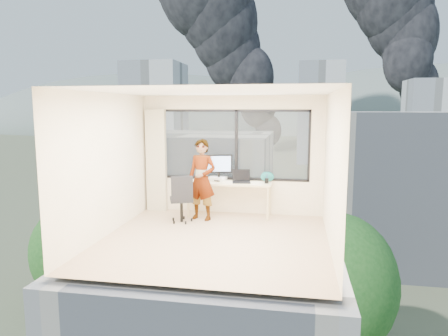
% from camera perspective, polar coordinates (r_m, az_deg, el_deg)
% --- Properties ---
extents(floor, '(4.00, 4.00, 0.01)m').
position_cam_1_polar(floor, '(7.35, -1.40, -10.03)').
color(floor, tan).
rests_on(floor, ground).
extents(ceiling, '(4.00, 4.00, 0.01)m').
position_cam_1_polar(ceiling, '(6.98, -1.48, 10.67)').
color(ceiling, white).
rests_on(ceiling, ground).
extents(wall_front, '(4.00, 0.01, 2.60)m').
position_cam_1_polar(wall_front, '(5.13, -5.94, -3.11)').
color(wall_front, beige).
rests_on(wall_front, ground).
extents(wall_left, '(0.01, 4.00, 2.60)m').
position_cam_1_polar(wall_left, '(7.70, -16.18, 0.43)').
color(wall_left, beige).
rests_on(wall_left, ground).
extents(wall_right, '(0.01, 4.00, 2.60)m').
position_cam_1_polar(wall_right, '(6.93, 14.98, -0.37)').
color(wall_right, beige).
rests_on(wall_right, ground).
extents(window_wall, '(3.30, 0.16, 1.55)m').
position_cam_1_polar(window_wall, '(8.97, 1.45, 3.27)').
color(window_wall, black).
rests_on(window_wall, ground).
extents(curtain, '(0.45, 0.14, 2.30)m').
position_cam_1_polar(curtain, '(9.33, -9.49, 1.04)').
color(curtain, beige).
rests_on(curtain, floor).
extents(desk, '(1.80, 0.60, 0.75)m').
position_cam_1_polar(desk, '(8.82, 0.76, -4.37)').
color(desk, beige).
rests_on(desk, floor).
extents(chair, '(0.66, 0.66, 1.01)m').
position_cam_1_polar(chair, '(8.38, -6.01, -4.20)').
color(chair, black).
rests_on(chair, floor).
extents(person, '(0.70, 0.54, 1.70)m').
position_cam_1_polar(person, '(8.47, -3.13, -1.65)').
color(person, '#2D2D33').
rests_on(person, floor).
extents(monitor, '(0.60, 0.25, 0.59)m').
position_cam_1_polar(monitor, '(8.86, -0.75, 0.08)').
color(monitor, black).
rests_on(monitor, desk).
extents(game_console, '(0.39, 0.36, 0.08)m').
position_cam_1_polar(game_console, '(8.97, -0.87, -1.46)').
color(game_console, white).
rests_on(game_console, desk).
extents(laptop, '(0.44, 0.46, 0.25)m').
position_cam_1_polar(laptop, '(8.67, 2.46, -1.26)').
color(laptop, black).
rests_on(laptop, desk).
extents(cellphone, '(0.13, 0.09, 0.01)m').
position_cam_1_polar(cellphone, '(8.76, -2.45, -1.93)').
color(cellphone, black).
rests_on(cellphone, desk).
extents(pen_cup, '(0.10, 0.10, 0.11)m').
position_cam_1_polar(pen_cup, '(8.64, 6.00, -1.78)').
color(pen_cup, black).
rests_on(pen_cup, desk).
extents(handbag, '(0.29, 0.15, 0.22)m').
position_cam_1_polar(handbag, '(8.82, 6.10, -1.22)').
color(handbag, '#0D5351').
rests_on(handbag, desk).
extents(exterior_ground, '(400.00, 400.00, 0.04)m').
position_cam_1_polar(exterior_ground, '(127.88, 9.47, 0.87)').
color(exterior_ground, '#515B3D').
rests_on(exterior_ground, ground).
extents(near_bldg_a, '(16.00, 12.00, 14.00)m').
position_cam_1_polar(near_bldg_a, '(39.39, -5.46, -5.40)').
color(near_bldg_a, beige).
rests_on(near_bldg_a, exterior_ground).
extents(near_bldg_b, '(14.00, 13.00, 16.00)m').
position_cam_1_polar(near_bldg_b, '(46.81, 23.11, -2.59)').
color(near_bldg_b, white).
rests_on(near_bldg_b, exterior_ground).
extents(far_tower_a, '(14.00, 14.00, 28.00)m').
position_cam_1_polar(far_tower_a, '(108.17, -9.56, 6.97)').
color(far_tower_a, silver).
rests_on(far_tower_a, exterior_ground).
extents(far_tower_b, '(13.00, 13.00, 30.00)m').
position_cam_1_polar(far_tower_b, '(127.01, 13.27, 7.50)').
color(far_tower_b, silver).
rests_on(far_tower_b, exterior_ground).
extents(far_tower_c, '(15.00, 15.00, 26.00)m').
position_cam_1_polar(far_tower_c, '(153.20, 26.88, 6.18)').
color(far_tower_c, silver).
rests_on(far_tower_c, exterior_ground).
extents(far_tower_d, '(16.00, 14.00, 22.00)m').
position_cam_1_polar(far_tower_d, '(168.51, -11.26, 6.34)').
color(far_tower_d, silver).
rests_on(far_tower_d, exterior_ground).
extents(hill_a, '(288.00, 216.00, 90.00)m').
position_cam_1_polar(hill_a, '(349.03, -10.23, 5.50)').
color(hill_a, slate).
rests_on(hill_a, exterior_ground).
extents(hill_b, '(300.00, 220.00, 96.00)m').
position_cam_1_polar(hill_b, '(341.77, 27.03, 4.67)').
color(hill_b, slate).
rests_on(hill_b, exterior_ground).
extents(tree_a, '(7.00, 7.00, 8.00)m').
position_cam_1_polar(tree_a, '(35.86, -20.09, -12.30)').
color(tree_a, '#1C501A').
rests_on(tree_a, exterior_ground).
extents(tree_b, '(7.60, 7.60, 9.00)m').
position_cam_1_polar(tree_b, '(27.62, 15.27, -17.32)').
color(tree_b, '#1C501A').
rests_on(tree_b, exterior_ground).
extents(smoke_plume_a, '(40.00, 24.00, 90.00)m').
position_cam_1_polar(smoke_plume_a, '(161.47, 6.30, 21.40)').
color(smoke_plume_a, black).
rests_on(smoke_plume_a, exterior_ground).
extents(smoke_plume_b, '(30.00, 18.00, 70.00)m').
position_cam_1_polar(smoke_plume_b, '(186.42, 27.81, 14.99)').
color(smoke_plume_b, black).
rests_on(smoke_plume_b, exterior_ground).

